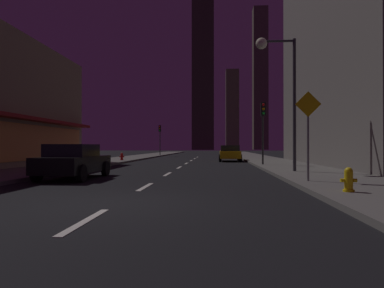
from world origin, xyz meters
TOP-DOWN VIEW (x-y plane):
  - ground_plane at (0.00, 32.00)m, footprint 78.00×136.00m
  - sidewalk_right at (7.00, 32.00)m, footprint 4.00×76.00m
  - sidewalk_left at (-7.00, 32.00)m, footprint 4.00×76.00m
  - lane_marking_center at (0.00, 16.20)m, footprint 0.16×38.60m
  - skyscraper_distant_tall at (-2.68, 123.07)m, footprint 8.31×8.15m
  - skyscraper_distant_mid at (9.92, 153.54)m, footprint 6.03×8.21m
  - skyscraper_distant_short at (20.58, 134.27)m, footprint 5.95×5.92m
  - car_parked_near at (-3.60, 5.86)m, footprint 1.98×4.24m
  - car_parked_far at (3.60, 23.01)m, footprint 1.98×4.24m
  - fire_hydrant_yellow_near at (5.90, 1.34)m, footprint 0.42×0.30m
  - fire_hydrant_far_left at (-5.90, 21.25)m, footprint 0.42×0.30m
  - traffic_light_near_right at (5.50, 14.99)m, footprint 0.32×0.48m
  - traffic_light_far_left at (-5.50, 38.99)m, footprint 0.32×0.48m
  - street_lamp_right at (5.38, 8.93)m, footprint 1.96×0.56m
  - pedestrian_crossing_sign at (5.60, 4.20)m, footprint 0.91×0.08m

SIDE VIEW (x-z plane):
  - ground_plane at x=0.00m, z-range -0.10..0.00m
  - lane_marking_center at x=0.00m, z-range 0.00..0.01m
  - sidewalk_right at x=7.00m, z-range 0.00..0.15m
  - sidewalk_left at x=-7.00m, z-range 0.00..0.15m
  - fire_hydrant_yellow_near at x=5.90m, z-range 0.13..0.78m
  - fire_hydrant_far_left at x=-5.90m, z-range 0.13..0.78m
  - car_parked_near at x=-3.60m, z-range 0.02..1.47m
  - car_parked_far at x=3.60m, z-range 0.02..1.47m
  - pedestrian_crossing_sign at x=5.60m, z-range 0.44..3.59m
  - traffic_light_near_right at x=5.50m, z-range 1.09..5.29m
  - traffic_light_far_left at x=-5.50m, z-range 1.09..5.29m
  - street_lamp_right at x=5.38m, z-range 1.78..8.36m
  - skyscraper_distant_mid at x=9.92m, z-range 0.00..37.24m
  - skyscraper_distant_short at x=20.58m, z-range 0.00..58.75m
  - skyscraper_distant_tall at x=-2.68m, z-range 0.00..60.63m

